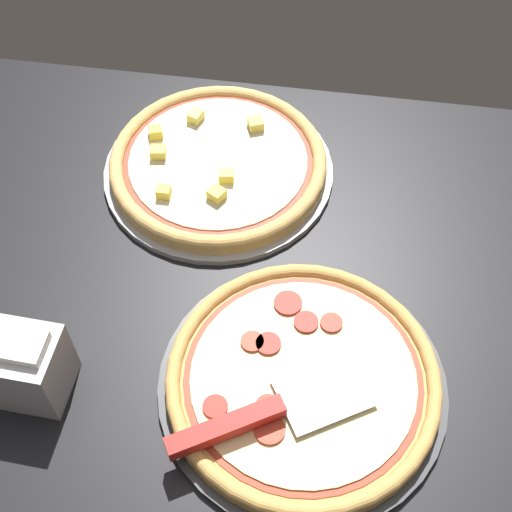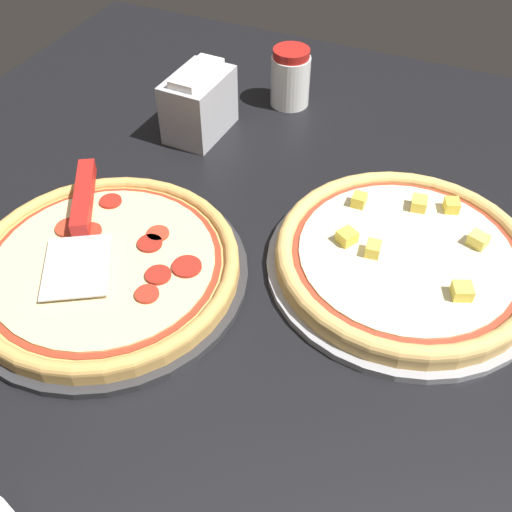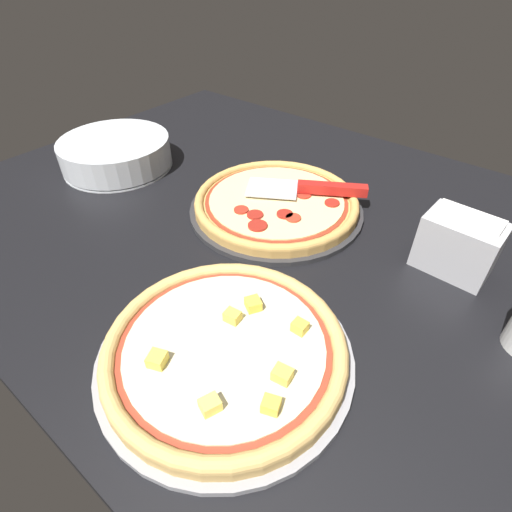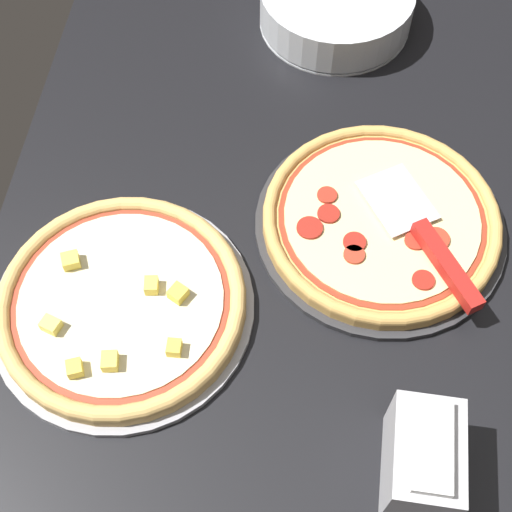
{
  "view_description": "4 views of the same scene",
  "coord_description": "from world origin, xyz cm",
  "px_view_note": "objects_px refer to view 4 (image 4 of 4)",
  "views": [
    {
      "loc": [
        3.14,
        -42.46,
        80.67
      ],
      "look_at": [
        -5.17,
        13.08,
        3.0
      ],
      "focal_mm": 50.0,
      "sensor_mm": 36.0,
      "label": 1
    },
    {
      "loc": [
        42.52,
        34.27,
        55.2
      ],
      "look_at": [
        -5.17,
        13.08,
        3.0
      ],
      "focal_mm": 42.0,
      "sensor_mm": 36.0,
      "label": 2
    },
    {
      "loc": [
        -37.45,
        52.98,
        45.73
      ],
      "look_at": [
        -5.17,
        13.08,
        3.0
      ],
      "focal_mm": 28.0,
      "sensor_mm": 36.0,
      "label": 3
    },
    {
      "loc": [
        -54.02,
        8.03,
        84.89
      ],
      "look_at": [
        -5.17,
        13.08,
        3.0
      ],
      "focal_mm": 50.0,
      "sensor_mm": 36.0,
      "label": 4
    }
  ],
  "objects_px": {
    "pizza_back": "(121,302)",
    "serving_spatula": "(434,249)",
    "plate_stack": "(336,6)",
    "pizza_front": "(381,219)",
    "napkin_holder": "(422,459)"
  },
  "relations": [
    {
      "from": "pizza_front",
      "to": "plate_stack",
      "type": "distance_m",
      "value": 0.43
    },
    {
      "from": "pizza_front",
      "to": "plate_stack",
      "type": "bearing_deg",
      "value": 11.32
    },
    {
      "from": "pizza_back",
      "to": "serving_spatula",
      "type": "relative_size",
      "value": 1.39
    },
    {
      "from": "plate_stack",
      "to": "napkin_holder",
      "type": "distance_m",
      "value": 0.77
    },
    {
      "from": "pizza_front",
      "to": "pizza_back",
      "type": "height_order",
      "value": "pizza_back"
    },
    {
      "from": "pizza_front",
      "to": "serving_spatula",
      "type": "relative_size",
      "value": 1.42
    },
    {
      "from": "plate_stack",
      "to": "serving_spatula",
      "type": "bearing_deg",
      "value": -162.24
    },
    {
      "from": "pizza_back",
      "to": "serving_spatula",
      "type": "xyz_separation_m",
      "value": [
        0.11,
        -0.4,
        0.02
      ]
    },
    {
      "from": "pizza_back",
      "to": "napkin_holder",
      "type": "relative_size",
      "value": 2.68
    },
    {
      "from": "pizza_front",
      "to": "napkin_holder",
      "type": "relative_size",
      "value": 2.74
    },
    {
      "from": "pizza_front",
      "to": "serving_spatula",
      "type": "distance_m",
      "value": 0.09
    },
    {
      "from": "pizza_back",
      "to": "plate_stack",
      "type": "xyz_separation_m",
      "value": [
        0.58,
        -0.25,
        0.01
      ]
    },
    {
      "from": "plate_stack",
      "to": "napkin_holder",
      "type": "bearing_deg",
      "value": -170.32
    },
    {
      "from": "pizza_back",
      "to": "napkin_holder",
      "type": "distance_m",
      "value": 0.42
    },
    {
      "from": "pizza_front",
      "to": "serving_spatula",
      "type": "height_order",
      "value": "serving_spatula"
    }
  ]
}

